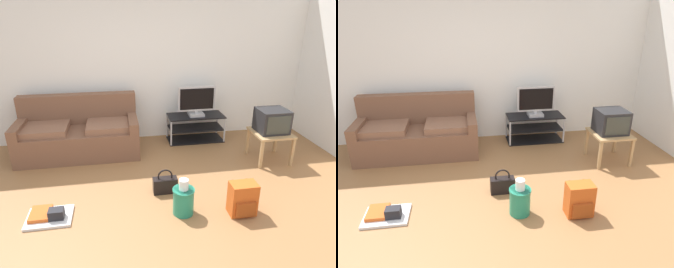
# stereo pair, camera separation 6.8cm
# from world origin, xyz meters

# --- Properties ---
(ground_plane) EXTENTS (9.00, 9.80, 0.02)m
(ground_plane) POSITION_xyz_m (0.00, 0.00, -0.01)
(ground_plane) COLOR olive
(wall_back) EXTENTS (9.00, 0.10, 2.70)m
(wall_back) POSITION_xyz_m (0.00, 2.45, 1.35)
(wall_back) COLOR white
(wall_back) RESTS_ON ground_plane
(couch) EXTENTS (1.82, 0.81, 0.90)m
(couch) POSITION_xyz_m (-0.93, 1.90, 0.33)
(couch) COLOR brown
(couch) RESTS_ON ground_plane
(tv_stand) EXTENTS (0.96, 0.44, 0.46)m
(tv_stand) POSITION_xyz_m (1.01, 2.10, 0.23)
(tv_stand) COLOR black
(tv_stand) RESTS_ON ground_plane
(flat_tv) EXTENTS (0.64, 0.22, 0.51)m
(flat_tv) POSITION_xyz_m (1.01, 2.08, 0.71)
(flat_tv) COLOR #B2B2B7
(flat_tv) RESTS_ON tv_stand
(side_table) EXTENTS (0.54, 0.54, 0.45)m
(side_table) POSITION_xyz_m (1.92, 1.17, 0.39)
(side_table) COLOR tan
(side_table) RESTS_ON ground_plane
(crt_tv) EXTENTS (0.43, 0.40, 0.34)m
(crt_tv) POSITION_xyz_m (1.92, 1.19, 0.62)
(crt_tv) COLOR #232326
(crt_tv) RESTS_ON side_table
(backpack) EXTENTS (0.30, 0.26, 0.38)m
(backpack) POSITION_xyz_m (1.00, -0.01, 0.19)
(backpack) COLOR #CC561E
(backpack) RESTS_ON ground_plane
(handbag) EXTENTS (0.30, 0.13, 0.32)m
(handbag) POSITION_xyz_m (0.22, 0.55, 0.11)
(handbag) COLOR black
(handbag) RESTS_ON ground_plane
(cleaning_bucket) EXTENTS (0.25, 0.25, 0.43)m
(cleaning_bucket) POSITION_xyz_m (0.35, 0.10, 0.18)
(cleaning_bucket) COLOR #238466
(cleaning_bucket) RESTS_ON ground_plane
(floor_tray) EXTENTS (0.49, 0.37, 0.14)m
(floor_tray) POSITION_xyz_m (-1.13, 0.25, 0.04)
(floor_tray) COLOR silver
(floor_tray) RESTS_ON ground_plane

